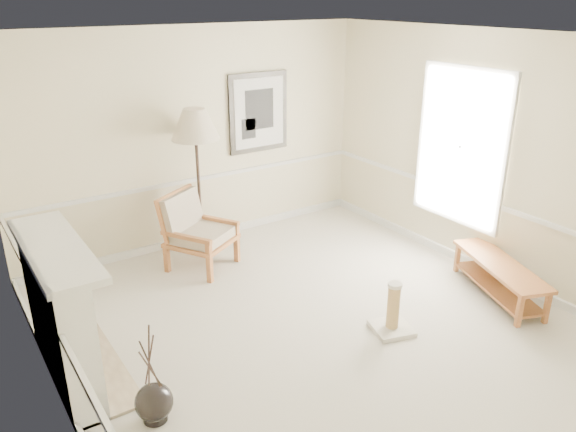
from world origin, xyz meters
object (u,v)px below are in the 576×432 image
(bench, at_px, (499,274))
(scratching_post, at_px, (393,316))
(floor_lamp, at_px, (195,128))
(armchair, at_px, (194,228))
(floor_vase, at_px, (154,403))

(bench, relative_size, scratching_post, 2.67)
(bench, distance_m, scratching_post, 1.54)
(floor_lamp, bearing_deg, armchair, -128.43)
(floor_vase, distance_m, floor_lamp, 3.55)
(floor_vase, xyz_separation_m, scratching_post, (2.52, -0.12, 0.01))
(floor_vase, xyz_separation_m, floor_lamp, (1.73, 2.70, 1.52))
(floor_vase, relative_size, bench, 0.62)
(floor_lamp, relative_size, bench, 1.31)
(bench, bearing_deg, floor_vase, 176.49)
(armchair, distance_m, floor_lamp, 1.24)
(armchair, xyz_separation_m, scratching_post, (1.03, -2.52, -0.34))
(armchair, height_order, floor_lamp, floor_lamp)
(floor_lamp, distance_m, scratching_post, 3.30)
(floor_vase, height_order, floor_lamp, floor_lamp)
(floor_vase, distance_m, armchair, 2.84)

